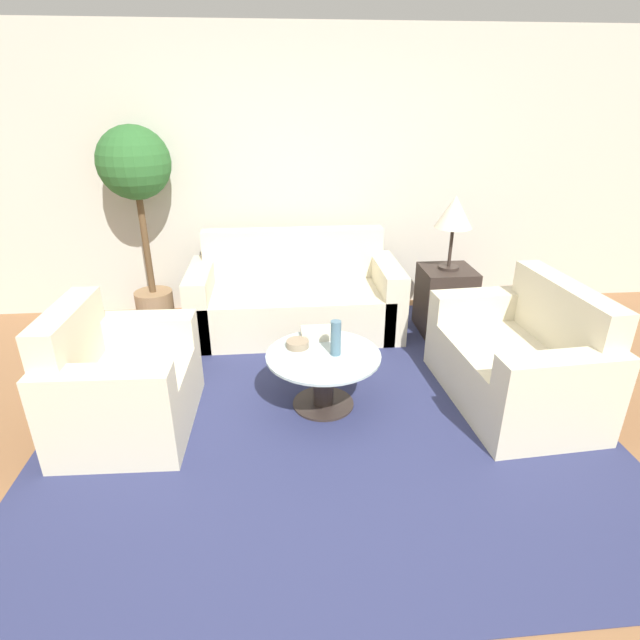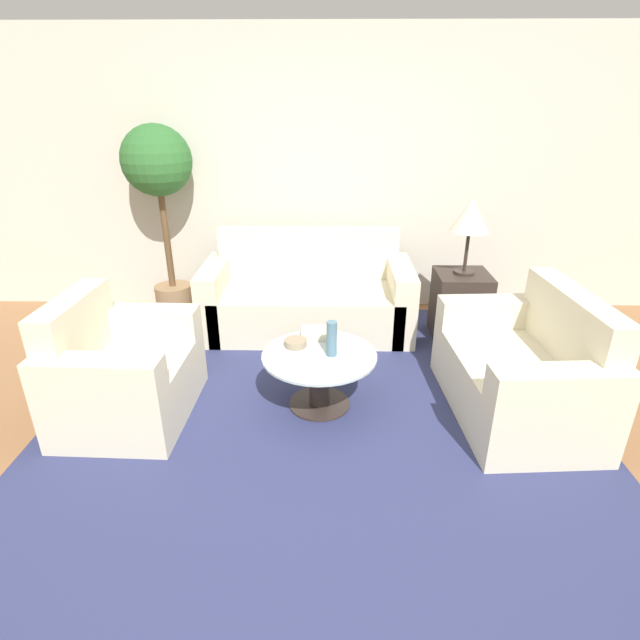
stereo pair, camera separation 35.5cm
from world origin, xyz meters
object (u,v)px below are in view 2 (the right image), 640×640
Objects in this scene: armchair at (120,376)px; book_stack at (317,333)px; sofa_main at (308,298)px; potted_plant at (159,181)px; bowl at (296,343)px; table_lamp at (471,217)px; loveseat at (526,374)px; vase at (332,339)px; coffee_table at (319,373)px.

armchair is 1.38m from book_stack.
potted_plant is at bearing 167.56° from sofa_main.
bowl is at bearing -48.71° from potted_plant.
sofa_main is 2.91× the size of table_lamp.
bowl is 0.20m from book_stack.
loveseat is 1.34m from vase.
table_lamp is 2.76m from potted_plant.
armchair reaches higher than bowl.
vase is at bearing -46.07° from potted_plant.
coffee_table is 0.44× the size of potted_plant.
book_stack is (-1.26, -0.88, -0.65)m from table_lamp.
potted_plant reaches higher than coffee_table.
loveseat is 5.34× the size of vase.
armchair is 1.52× the size of table_lamp.
potted_plant is (-1.35, 0.30, 1.01)m from sofa_main.
table_lamp is 1.72m from vase.
potted_plant is 2.38m from vase.
vase is at bearing -134.93° from table_lamp.
potted_plant is at bearing 133.93° from vase.
coffee_table is at bearing -83.15° from armchair.
armchair is 0.75× the size of loveseat.
armchair is at bearing -153.80° from table_lamp.
coffee_table is 3.21× the size of vase.
loveseat reaches higher than vase.
sofa_main is at bearing -135.28° from loveseat.
sofa_main is 11.91× the size of bowl.
table_lamp is 4.10× the size of bowl.
book_stack is (0.11, -1.06, 0.15)m from sofa_main.
vase is 1.56× the size of bowl.
vase reaches higher than book_stack.
armchair is at bearing -85.31° from potted_plant.
bowl is at bearing 144.23° from coffee_table.
potted_plant is at bearing 6.49° from armchair.
table_lamp is (-0.17, 1.19, 0.80)m from loveseat.
table_lamp reaches higher than book_stack.
book_stack is (1.46, -1.35, -0.86)m from potted_plant.
book_stack reaches higher than bowl.
table_lamp reaches higher than vase.
vase is at bearing -4.68° from coffee_table.
loveseat is at bearing -1.52° from vase.
coffee_table is at bearing -84.34° from sofa_main.
vase is at bearing -68.63° from book_stack.
loveseat is at bearing -29.92° from potted_plant.
sofa_main reaches higher than bowl.
sofa_main is 1.91× the size of armchair.
sofa_main reaches higher than vase.
potted_plant is (-2.72, 0.47, 0.21)m from table_lamp.
book_stack is (-1.42, 0.30, 0.15)m from loveseat.
coffee_table is 1.22× the size of table_lamp.
book_stack is at bearing 111.32° from vase.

